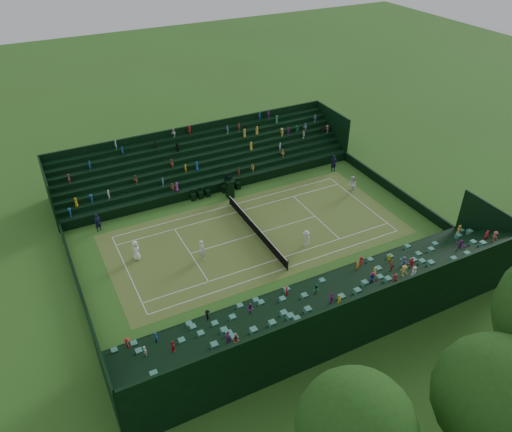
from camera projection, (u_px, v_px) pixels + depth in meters
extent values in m
plane|color=#30621E|center=(256.00, 234.00, 45.71)|extent=(160.00, 160.00, 0.00)
cube|color=#347025|center=(256.00, 234.00, 45.70)|extent=(12.97, 26.77, 0.01)
cube|color=black|center=(393.00, 189.00, 51.41)|extent=(17.17, 0.20, 1.00)
cube|color=black|center=(77.00, 282.00, 39.45)|extent=(17.17, 0.20, 1.00)
cube|color=black|center=(305.00, 285.00, 39.15)|extent=(0.20, 31.77, 1.00)
cube|color=black|center=(219.00, 187.00, 51.71)|extent=(0.20, 31.77, 1.00)
cube|color=black|center=(308.00, 289.00, 38.78)|extent=(0.80, 32.00, 1.00)
cube|color=black|center=(314.00, 293.00, 38.06)|extent=(0.80, 32.00, 1.45)
cube|color=black|center=(320.00, 298.00, 37.34)|extent=(0.80, 32.00, 1.90)
cube|color=black|center=(326.00, 302.00, 36.63)|extent=(0.80, 32.00, 2.35)
cube|color=black|center=(333.00, 307.00, 35.91)|extent=(0.80, 32.00, 2.80)
cube|color=black|center=(339.00, 312.00, 35.19)|extent=(0.80, 32.00, 3.25)
cube|color=black|center=(346.00, 317.00, 34.47)|extent=(0.80, 32.00, 3.70)
cube|color=black|center=(354.00, 322.00, 33.76)|extent=(0.80, 32.00, 4.15)
cube|color=black|center=(359.00, 323.00, 33.18)|extent=(0.20, 32.00, 4.90)
cube|color=black|center=(217.00, 185.00, 52.08)|extent=(0.80, 32.00, 1.00)
cube|color=black|center=(214.00, 180.00, 52.55)|extent=(0.80, 32.00, 1.45)
cube|color=black|center=(211.00, 175.00, 53.01)|extent=(0.80, 32.00, 1.90)
cube|color=black|center=(208.00, 170.00, 53.48)|extent=(0.80, 32.00, 2.35)
cube|color=black|center=(205.00, 165.00, 53.95)|extent=(0.80, 32.00, 2.80)
cube|color=black|center=(202.00, 160.00, 54.41)|extent=(0.80, 32.00, 3.25)
cube|color=black|center=(199.00, 155.00, 54.88)|extent=(0.80, 32.00, 3.70)
cube|color=black|center=(197.00, 150.00, 55.35)|extent=(0.80, 32.00, 4.15)
cube|color=black|center=(195.00, 145.00, 55.51)|extent=(0.20, 32.00, 4.90)
cylinder|color=black|center=(230.00, 199.00, 49.69)|extent=(0.10, 0.10, 1.06)
cylinder|color=black|center=(288.00, 266.00, 41.13)|extent=(0.10, 0.10, 1.06)
cube|color=black|center=(256.00, 230.00, 45.45)|extent=(11.57, 0.02, 0.86)
cube|color=white|center=(256.00, 226.00, 45.19)|extent=(11.57, 0.04, 0.07)
sphere|color=#1F4914|center=(356.00, 429.00, 23.07)|extent=(5.72, 5.72, 5.72)
sphere|color=#1F4914|center=(496.00, 397.00, 23.96)|extent=(6.17, 6.17, 6.17)
cube|color=black|center=(230.00, 189.00, 50.64)|extent=(0.70, 0.70, 1.81)
cube|color=black|center=(230.00, 181.00, 50.11)|extent=(0.90, 0.90, 0.10)
cube|color=black|center=(228.00, 176.00, 50.17)|extent=(0.08, 0.90, 0.70)
imported|color=black|center=(229.00, 176.00, 49.82)|extent=(0.35, 0.45, 0.93)
cube|color=black|center=(193.00, 197.00, 50.41)|extent=(0.47, 0.47, 0.76)
cube|color=black|center=(192.00, 192.00, 50.32)|extent=(0.06, 0.47, 0.47)
cube|color=black|center=(201.00, 195.00, 50.71)|extent=(0.47, 0.47, 0.76)
cube|color=black|center=(199.00, 190.00, 50.62)|extent=(0.06, 0.47, 0.47)
cube|color=black|center=(208.00, 193.00, 51.01)|extent=(0.47, 0.47, 0.76)
cube|color=black|center=(207.00, 188.00, 50.92)|extent=(0.06, 0.47, 0.47)
cube|color=black|center=(224.00, 189.00, 51.69)|extent=(0.47, 0.47, 0.76)
cube|color=black|center=(223.00, 184.00, 51.60)|extent=(0.06, 0.47, 0.47)
cube|color=black|center=(231.00, 187.00, 51.99)|extent=(0.47, 0.47, 0.76)
cube|color=black|center=(230.00, 182.00, 51.90)|extent=(0.06, 0.47, 0.47)
cube|color=black|center=(238.00, 185.00, 52.29)|extent=(0.47, 0.47, 0.76)
cube|color=black|center=(237.00, 180.00, 52.20)|extent=(0.06, 0.47, 0.47)
imported|color=white|center=(136.00, 250.00, 42.20)|extent=(1.01, 0.78, 1.84)
imported|color=white|center=(202.00, 250.00, 42.20)|extent=(0.79, 0.62, 1.92)
imported|color=white|center=(352.00, 185.00, 51.31)|extent=(1.10, 0.99, 1.88)
imported|color=silver|center=(306.00, 238.00, 43.82)|extent=(1.10, 0.72, 1.61)
imported|color=black|center=(334.00, 163.00, 55.18)|extent=(0.53, 0.74, 1.91)
imported|color=black|center=(98.00, 222.00, 45.69)|extent=(0.65, 0.77, 1.80)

